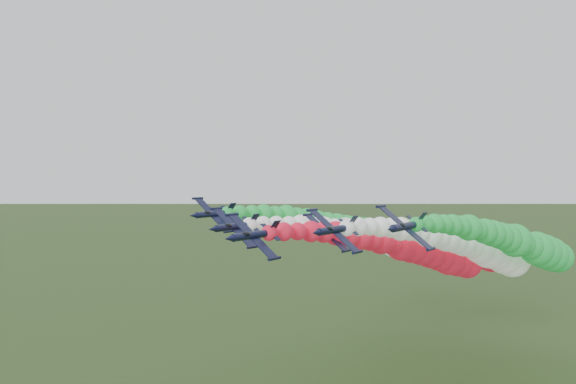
# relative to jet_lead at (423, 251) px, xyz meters

# --- Properties ---
(jet_lead) EXTENTS (18.15, 88.94, 21.13)m
(jet_lead) POSITION_rel_jet_lead_xyz_m (0.00, 0.00, 0.00)
(jet_lead) COLOR #121536
(jet_lead) RESTS_ON ground
(jet_inner_left) EXTENTS (18.49, 89.29, 21.48)m
(jet_inner_left) POSITION_rel_jet_lead_xyz_m (-10.06, 7.06, 0.29)
(jet_inner_left) COLOR #121536
(jet_inner_left) RESTS_ON ground
(jet_inner_right) EXTENTS (18.99, 89.79, 21.98)m
(jet_inner_right) POSITION_rel_jet_lead_xyz_m (9.43, 13.57, -0.22)
(jet_inner_right) COLOR #121536
(jet_inner_right) RESTS_ON ground
(jet_outer_left) EXTENTS (18.22, 89.02, 21.21)m
(jet_outer_left) POSITION_rel_jet_lead_xyz_m (-23.26, 14.90, 1.70)
(jet_outer_left) COLOR #121536
(jet_outer_left) RESTS_ON ground
(jet_outer_right) EXTENTS (18.16, 88.95, 21.14)m
(jet_outer_right) POSITION_rel_jet_lead_xyz_m (19.51, 16.44, 1.06)
(jet_outer_right) COLOR #121536
(jet_outer_right) RESTS_ON ground
(jet_trail) EXTENTS (18.40, 89.19, 21.38)m
(jet_trail) POSITION_rel_jet_lead_xyz_m (0.03, 23.06, -1.42)
(jet_trail) COLOR #121536
(jet_trail) RESTS_ON ground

